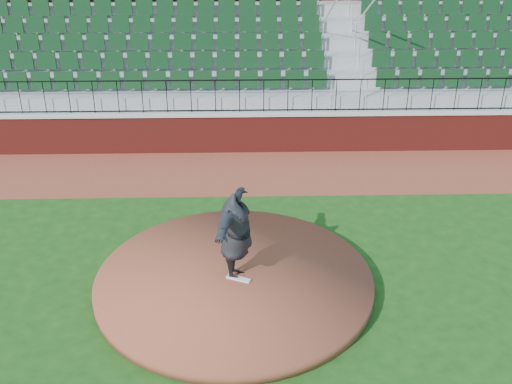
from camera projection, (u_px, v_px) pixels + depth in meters
ground at (258, 276)px, 13.58m from camera, size 90.00×90.00×0.00m
warning_track at (253, 172)px, 18.39m from camera, size 34.00×3.20×0.01m
field_wall at (252, 133)px, 19.55m from camera, size 34.00×0.35×1.20m
wall_cap at (252, 113)px, 19.26m from camera, size 34.00×0.45×0.10m
wall_railing at (252, 96)px, 19.01m from camera, size 34.00×0.05×1.00m
seating_stands at (250, 57)px, 21.22m from camera, size 34.00×5.10×4.60m
concourse_wall at (249, 26)px, 23.51m from camera, size 34.00×0.50×5.50m
pitchers_mound at (234, 282)px, 13.19m from camera, size 5.84×5.84×0.25m
pitching_rubber at (238, 279)px, 13.04m from camera, size 0.53×0.33×0.03m
pitcher at (236, 236)px, 12.74m from camera, size 1.09×2.46×1.93m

